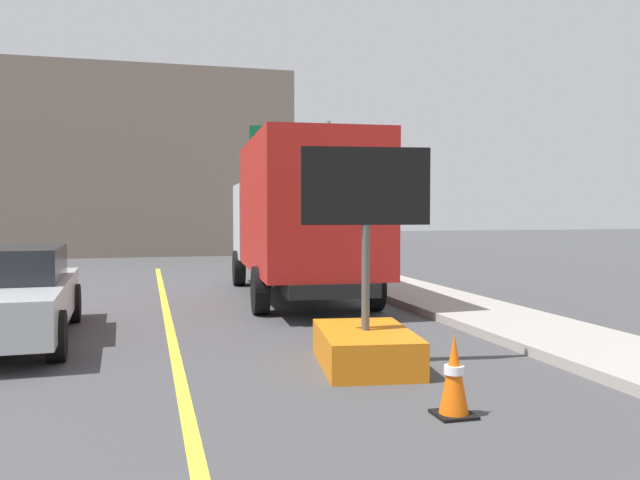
# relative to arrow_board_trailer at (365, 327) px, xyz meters

# --- Properties ---
(arrow_board_trailer) EXTENTS (1.60, 1.93, 2.70)m
(arrow_board_trailer) POSITION_rel_arrow_board_trailer_xyz_m (0.00, 0.00, 0.00)
(arrow_board_trailer) COLOR orange
(arrow_board_trailer) RESTS_ON ground
(box_truck) EXTENTS (2.77, 7.61, 3.36)m
(box_truck) POSITION_rel_arrow_board_trailer_xyz_m (0.62, 6.27, 1.34)
(box_truck) COLOR black
(box_truck) RESTS_ON ground
(pickup_car) EXTENTS (2.16, 4.75, 1.38)m
(pickup_car) POSITION_rel_arrow_board_trailer_xyz_m (-4.68, 2.80, 0.22)
(pickup_car) COLOR silver
(pickup_car) RESTS_ON ground
(highway_guide_sign) EXTENTS (2.78, 0.34, 5.00)m
(highway_guide_sign) POSITION_rel_arrow_board_trailer_xyz_m (2.70, 14.20, 2.94)
(highway_guide_sign) COLOR gray
(highway_guide_sign) RESTS_ON ground
(far_building_block) EXTENTS (12.11, 9.81, 7.99)m
(far_building_block) POSITION_rel_arrow_board_trailer_xyz_m (-2.38, 25.19, 3.52)
(far_building_block) COLOR gray
(far_building_block) RESTS_ON ground
(traffic_cone_mid_lane) EXTENTS (0.36, 0.36, 0.77)m
(traffic_cone_mid_lane) POSITION_rel_arrow_board_trailer_xyz_m (0.16, -2.08, -0.10)
(traffic_cone_mid_lane) COLOR black
(traffic_cone_mid_lane) RESTS_ON ground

